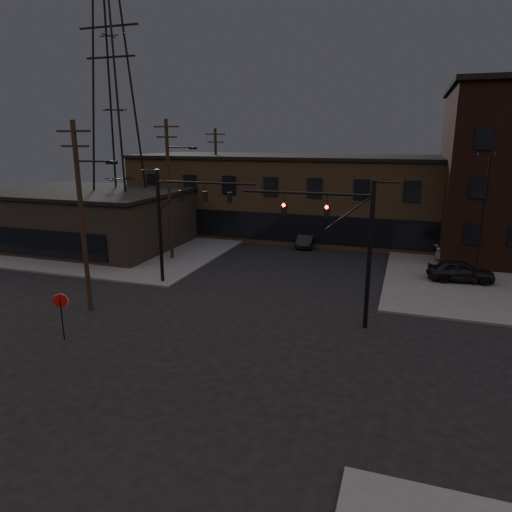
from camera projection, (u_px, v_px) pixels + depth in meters
The scene contains 15 objects.
ground at pixel (223, 345), 22.79m from camera, with size 140.00×140.00×0.00m, color black.
sidewalk_nw at pixel (114, 232), 49.74m from camera, with size 30.00×30.00×0.15m, color #474744.
building_row at pixel (326, 198), 47.48m from camera, with size 40.00×12.00×8.00m, color brown.
building_left at pixel (92, 220), 43.01m from camera, with size 16.00×12.00×5.00m, color black.
traffic_signal_near at pixel (348, 238), 24.03m from camera, with size 7.12×0.24×8.00m.
traffic_signal_far at pixel (176, 214), 30.94m from camera, with size 7.12×0.24×8.00m.
stop_sign at pixel (61, 306), 22.97m from camera, with size 0.72×0.33×2.48m.
utility_pole_near at pixel (82, 213), 26.06m from camera, with size 3.70×0.28×11.00m.
utility_pole_mid at pixel (170, 187), 37.31m from camera, with size 3.70×0.28×11.50m.
utility_pole_far at pixel (216, 179), 48.73m from camera, with size 2.20×0.28×11.00m.
transmission_tower at pixel (114, 110), 41.71m from camera, with size 7.00×7.00×25.00m, color black, non-canonical shape.
lot_light_a at pixel (484, 208), 30.24m from camera, with size 1.50×0.28×9.14m.
parked_car_lot_a at pixel (461, 271), 32.27m from camera, with size 1.80×4.47×1.52m, color black.
parked_car_lot_b at pixel (464, 254), 37.33m from camera, with size 1.79×4.41×1.28m, color #A6A6A8.
car_crossing at pixel (306, 239), 43.40m from camera, with size 1.47×4.21×1.39m, color black.
Camera 1 is at (8.22, -19.33, 10.06)m, focal length 32.00 mm.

